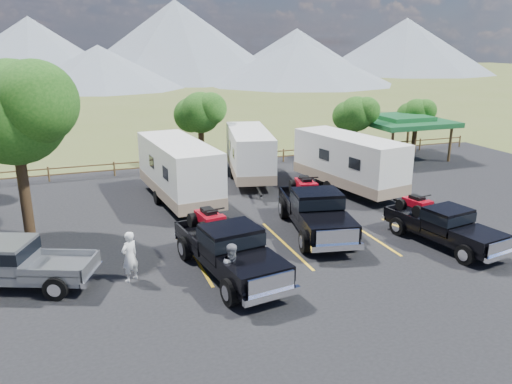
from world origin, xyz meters
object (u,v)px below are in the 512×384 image
object	(u,v)px
person_a	(130,257)
tree_big_nw	(12,113)
rig_left	(228,247)
rig_right	(442,224)
rig_center	(315,209)
pickup_silver	(14,264)
trailer_left	(179,171)
trailer_right	(348,163)
person_b	(233,271)
pavilion	(402,121)
trailer_center	(249,154)

from	to	relation	value
person_a	tree_big_nw	bearing A→B (deg)	-92.06
rig_left	rig_right	distance (m)	9.53
rig_center	person_a	distance (m)	8.84
rig_center	pickup_silver	bearing A→B (deg)	-163.03
pickup_silver	rig_right	bearing A→B (deg)	105.83
tree_big_nw	rig_center	bearing A→B (deg)	-17.83
trailer_left	rig_left	bearing A→B (deg)	-95.85
rig_center	person_a	world-z (taller)	rig_center
tree_big_nw	pickup_silver	size ratio (longest dim) A/B	1.30
tree_big_nw	trailer_right	distance (m)	17.63
rig_left	pickup_silver	distance (m)	7.60
tree_big_nw	rig_left	xyz separation A→B (m)	(7.41, -6.82, -4.51)
trailer_right	person_a	size ratio (longest dim) A/B	4.93
person_b	rig_left	bearing A→B (deg)	69.76
tree_big_nw	person_b	bearing A→B (deg)	-50.75
rig_left	rig_center	xyz separation A→B (m)	(5.01, 2.82, 0.04)
rig_center	rig_right	world-z (taller)	rig_center
trailer_left	person_b	distance (m)	11.09
pavilion	rig_left	size ratio (longest dim) A/B	0.92
rig_center	rig_right	distance (m)	5.54
rig_left	person_b	xyz separation A→B (m)	(-0.35, -1.82, -0.08)
trailer_center	trailer_right	size ratio (longest dim) A/B	0.96
person_a	trailer_right	bearing A→B (deg)	175.55
tree_big_nw	rig_center	size ratio (longest dim) A/B	1.11
rig_left	trailer_right	bearing A→B (deg)	31.17
trailer_center	person_b	xyz separation A→B (m)	(-5.57, -14.43, -0.68)
rig_right	pickup_silver	xyz separation A→B (m)	(-16.97, 1.90, -0.01)
rig_left	trailer_center	bearing A→B (deg)	58.95
person_a	person_b	distance (m)	4.00
rig_right	person_a	world-z (taller)	person_a
trailer_left	person_b	world-z (taller)	trailer_left
trailer_left	trailer_center	bearing A→B (deg)	27.28
person_a	pavilion	bearing A→B (deg)	179.30
tree_big_nw	pavilion	world-z (taller)	tree_big_nw
rig_left	trailer_center	size ratio (longest dim) A/B	0.75
rig_right	person_b	xyz separation A→B (m)	(-9.87, -1.42, 0.06)
trailer_left	person_b	bearing A→B (deg)	-97.66
pavilion	trailer_left	bearing A→B (deg)	-162.97
rig_left	person_b	bearing A→B (deg)	-109.60
tree_big_nw	pickup_silver	distance (m)	7.07
pavilion	trailer_left	distance (m)	18.97
rig_left	trailer_right	world-z (taller)	trailer_right
person_a	trailer_left	bearing A→B (deg)	-146.35
tree_big_nw	person_a	xyz separation A→B (m)	(3.86, -6.22, -4.60)
person_b	rig_right	bearing A→B (deg)	-1.03
rig_left	tree_big_nw	bearing A→B (deg)	128.81
rig_right	person_a	bearing A→B (deg)	166.03
pickup_silver	pavilion	bearing A→B (deg)	139.65
pavilion	person_b	world-z (taller)	pavilion
trailer_left	pickup_silver	distance (m)	10.80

